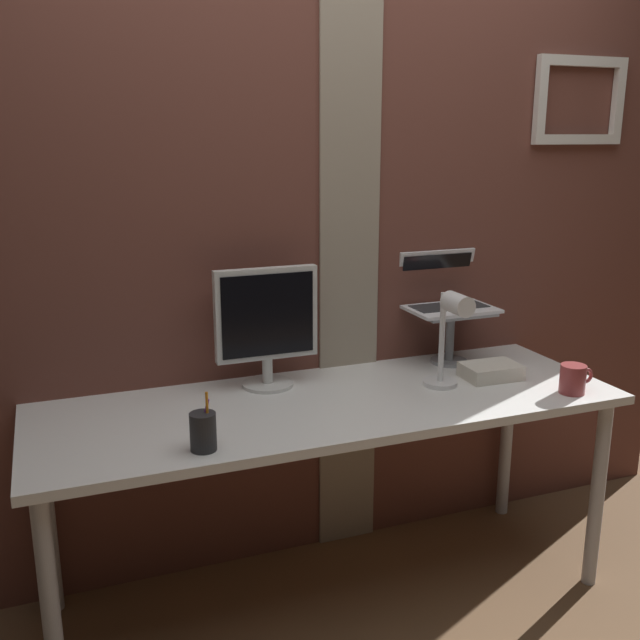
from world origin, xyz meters
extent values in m
plane|color=brown|center=(0.00, 0.00, 0.00)|extent=(6.00, 6.00, 0.00)
cube|color=brown|center=(0.00, 0.48, 1.15)|extent=(3.29, 0.12, 2.30)
cube|color=gray|center=(0.12, 0.42, 1.15)|extent=(0.23, 0.01, 2.30)
cube|color=white|center=(1.09, 0.40, 1.86)|extent=(0.41, 0.03, 0.04)
cube|color=white|center=(1.09, 0.40, 1.57)|extent=(0.41, 0.03, 0.04)
cube|color=white|center=(0.90, 0.40, 1.72)|extent=(0.04, 0.03, 0.26)
cube|color=white|center=(1.28, 0.40, 1.72)|extent=(0.04, 0.03, 0.26)
cube|color=white|center=(-0.08, 0.09, 0.72)|extent=(1.94, 0.66, 0.03)
cylinder|color=#B2B2B7|center=(-1.00, -0.18, 0.35)|extent=(0.05, 0.05, 0.71)
cylinder|color=#B2B2B7|center=(0.83, -0.18, 0.35)|extent=(0.05, 0.05, 0.71)
cylinder|color=#B2B2B7|center=(-1.00, 0.36, 0.35)|extent=(0.05, 0.05, 0.71)
cylinder|color=#B2B2B7|center=(0.83, 0.36, 0.35)|extent=(0.05, 0.05, 0.71)
cylinder|color=silver|center=(-0.24, 0.30, 0.74)|extent=(0.18, 0.18, 0.01)
cylinder|color=silver|center=(-0.24, 0.30, 0.79)|extent=(0.04, 0.04, 0.09)
cube|color=silver|center=(-0.24, 0.30, 1.00)|extent=(0.36, 0.04, 0.32)
cube|color=black|center=(-0.24, 0.28, 1.00)|extent=(0.32, 0.00, 0.28)
cylinder|color=gray|center=(0.49, 0.30, 0.74)|extent=(0.14, 0.14, 0.01)
cylinder|color=gray|center=(0.49, 0.30, 0.84)|extent=(0.03, 0.03, 0.18)
cube|color=gray|center=(0.49, 0.30, 0.94)|extent=(0.28, 0.22, 0.01)
cube|color=white|center=(0.49, 0.30, 0.95)|extent=(0.33, 0.22, 0.01)
cube|color=#2D2D30|center=(0.49, 0.32, 0.96)|extent=(0.29, 0.13, 0.00)
cube|color=white|center=(0.49, 0.44, 1.06)|extent=(0.33, 0.06, 0.20)
cube|color=black|center=(0.49, 0.43, 1.05)|extent=(0.30, 0.04, 0.17)
cylinder|color=white|center=(0.33, 0.09, 0.75)|extent=(0.12, 0.12, 0.02)
cylinder|color=white|center=(0.33, 0.09, 0.91)|extent=(0.02, 0.02, 0.32)
cylinder|color=white|center=(0.33, 0.00, 1.05)|extent=(0.07, 0.11, 0.07)
cylinder|color=#262628|center=(-0.56, -0.14, 0.79)|extent=(0.07, 0.07, 0.11)
cylinder|color=purple|center=(-0.55, -0.13, 0.82)|extent=(0.04, 0.02, 0.14)
cylinder|color=orange|center=(-0.55, -0.14, 0.83)|extent=(0.01, 0.01, 0.16)
cylinder|color=maroon|center=(0.70, -0.14, 0.79)|extent=(0.09, 0.09, 0.10)
torus|color=maroon|center=(0.76, -0.14, 0.79)|extent=(0.06, 0.01, 0.06)
cube|color=silver|center=(0.54, 0.09, 0.76)|extent=(0.20, 0.15, 0.05)
camera|label=1|loc=(-0.92, -1.99, 1.59)|focal=40.43mm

